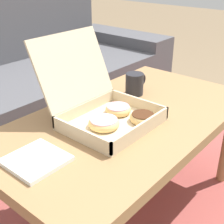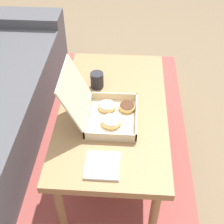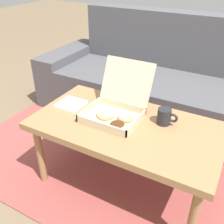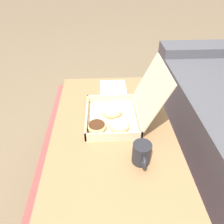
{
  "view_description": "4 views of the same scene",
  "coord_description": "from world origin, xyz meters",
  "views": [
    {
      "loc": [
        -0.82,
        -0.76,
        0.99
      ],
      "look_at": [
        -0.09,
        -0.15,
        0.52
      ],
      "focal_mm": 50.0,
      "sensor_mm": 36.0,
      "label": 1
    },
    {
      "loc": [
        -1.26,
        -0.22,
        1.6
      ],
      "look_at": [
        -0.09,
        -0.15,
        0.52
      ],
      "focal_mm": 50.0,
      "sensor_mm": 36.0,
      "label": 2
    },
    {
      "loc": [
        0.53,
        -1.25,
        1.28
      ],
      "look_at": [
        -0.09,
        -0.15,
        0.52
      ],
      "focal_mm": 42.0,
      "sensor_mm": 36.0,
      "label": 3
    },
    {
      "loc": [
        0.77,
        -0.19,
        1.17
      ],
      "look_at": [
        -0.09,
        -0.15,
        0.52
      ],
      "focal_mm": 35.0,
      "sensor_mm": 36.0,
      "label": 4
    }
  ],
  "objects": [
    {
      "name": "ground_plane",
      "position": [
        0.0,
        0.0,
        0.0
      ],
      "size": [
        12.0,
        12.0,
        0.0
      ],
      "primitive_type": "plane",
      "color": "#756047"
    },
    {
      "name": "area_rug",
      "position": [
        0.0,
        0.3,
        0.01
      ],
      "size": [
        2.52,
        1.88,
        0.01
      ],
      "primitive_type": "cube",
      "color": "#994742",
      "rests_on": "ground_plane"
    },
    {
      "name": "coffee_table",
      "position": [
        0.0,
        -0.15,
        0.42
      ],
      "size": [
        1.06,
        0.58,
        0.47
      ],
      "color": "#997047",
      "rests_on": "ground_plane"
    },
    {
      "name": "pastry_box",
      "position": [
        -0.08,
        -0.11,
        0.52
      ],
      "size": [
        0.31,
        0.37,
        0.29
      ],
      "color": "beige",
      "rests_on": "coffee_table"
    },
    {
      "name": "coffee_mug",
      "position": [
        0.18,
        -0.04,
        0.52
      ],
      "size": [
        0.12,
        0.08,
        0.09
      ],
      "color": "#232328",
      "rests_on": "coffee_table"
    },
    {
      "name": "napkin_stack",
      "position": [
        -0.4,
        -0.12,
        0.48
      ],
      "size": [
        0.16,
        0.16,
        0.01
      ],
      "color": "white",
      "rests_on": "coffee_table"
    }
  ]
}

